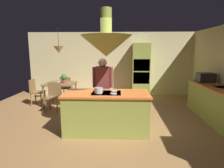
# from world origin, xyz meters

# --- Properties ---
(ground) EXTENTS (8.16, 8.16, 0.00)m
(ground) POSITION_xyz_m (0.00, 0.00, 0.00)
(ground) COLOR #9E7042
(wall_back) EXTENTS (6.80, 0.10, 2.55)m
(wall_back) POSITION_xyz_m (0.00, 3.45, 1.27)
(wall_back) COLOR beige
(wall_back) RESTS_ON ground
(kitchen_island) EXTENTS (1.91, 0.90, 0.93)m
(kitchen_island) POSITION_xyz_m (0.00, -0.20, 0.46)
(kitchen_island) COLOR #939E42
(kitchen_island) RESTS_ON ground
(counter_run_right) EXTENTS (0.73, 2.60, 0.91)m
(counter_run_right) POSITION_xyz_m (2.84, 0.60, 0.46)
(counter_run_right) COLOR #939E42
(counter_run_right) RESTS_ON ground
(oven_tower) EXTENTS (0.66, 0.62, 2.10)m
(oven_tower) POSITION_xyz_m (1.10, 3.04, 1.05)
(oven_tower) COLOR #939E42
(oven_tower) RESTS_ON ground
(dining_table) EXTENTS (0.98, 0.92, 0.76)m
(dining_table) POSITION_xyz_m (-1.70, 1.90, 0.66)
(dining_table) COLOR olive
(dining_table) RESTS_ON ground
(person_at_island) EXTENTS (0.53, 0.22, 1.64)m
(person_at_island) POSITION_xyz_m (-0.14, 0.52, 0.94)
(person_at_island) COLOR tan
(person_at_island) RESTS_ON ground
(range_hood) EXTENTS (1.10, 1.10, 1.00)m
(range_hood) POSITION_xyz_m (0.00, -0.20, 1.96)
(range_hood) COLOR #939E42
(pendant_light_over_table) EXTENTS (0.32, 0.32, 0.82)m
(pendant_light_over_table) POSITION_xyz_m (-1.70, 1.90, 1.86)
(pendant_light_over_table) COLOR #E0B266
(chair_facing_island) EXTENTS (0.40, 0.40, 0.87)m
(chair_facing_island) POSITION_xyz_m (-1.70, 1.22, 0.50)
(chair_facing_island) COLOR olive
(chair_facing_island) RESTS_ON ground
(chair_by_back_wall) EXTENTS (0.40, 0.40, 0.87)m
(chair_by_back_wall) POSITION_xyz_m (-1.70, 2.58, 0.50)
(chair_by_back_wall) COLOR olive
(chair_by_back_wall) RESTS_ON ground
(chair_at_corner) EXTENTS (0.40, 0.40, 0.87)m
(chair_at_corner) POSITION_xyz_m (-2.57, 1.90, 0.50)
(chair_at_corner) COLOR olive
(chair_at_corner) RESTS_ON ground
(potted_plant_on_table) EXTENTS (0.20, 0.20, 0.30)m
(potted_plant_on_table) POSITION_xyz_m (-1.56, 1.88, 0.93)
(potted_plant_on_table) COLOR #99382D
(potted_plant_on_table) RESTS_ON dining_table
(cup_on_table) EXTENTS (0.07, 0.07, 0.09)m
(cup_on_table) POSITION_xyz_m (-1.68, 1.67, 0.81)
(cup_on_table) COLOR white
(cup_on_table) RESTS_ON dining_table
(microwave_on_counter) EXTENTS (0.46, 0.36, 0.28)m
(microwave_on_counter) POSITION_xyz_m (2.84, 1.37, 1.05)
(microwave_on_counter) COLOR #232326
(microwave_on_counter) RESTS_ON counter_run_right
(cooking_pot_on_cooktop) EXTENTS (0.18, 0.18, 0.12)m
(cooking_pot_on_cooktop) POSITION_xyz_m (-0.16, -0.33, 0.99)
(cooking_pot_on_cooktop) COLOR #B2B2B7
(cooking_pot_on_cooktop) RESTS_ON kitchen_island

